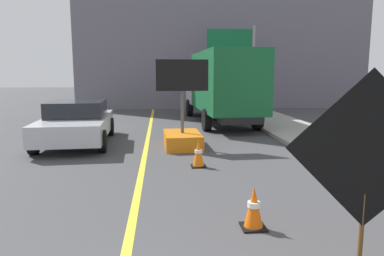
# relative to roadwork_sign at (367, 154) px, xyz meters

# --- Properties ---
(lane_center_stripe) EXTENTS (0.14, 36.00, 0.01)m
(lane_center_stripe) POSITION_rel_roadwork_sign_xyz_m (-2.54, 4.30, -1.47)
(lane_center_stripe) COLOR yellow
(lane_center_stripe) RESTS_ON ground
(roadwork_sign) EXTENTS (1.60, 0.37, 2.33)m
(roadwork_sign) POSITION_rel_roadwork_sign_xyz_m (0.00, 0.00, 0.00)
(roadwork_sign) COLOR #593819
(roadwork_sign) RESTS_ON ground
(arrow_board_trailer) EXTENTS (1.60, 1.84, 2.70)m
(arrow_board_trailer) POSITION_rel_roadwork_sign_xyz_m (-1.41, 7.56, -0.99)
(arrow_board_trailer) COLOR orange
(arrow_board_trailer) RESTS_ON ground
(box_truck) EXTENTS (2.69, 8.05, 3.20)m
(box_truck) POSITION_rel_roadwork_sign_xyz_m (0.69, 12.83, 0.29)
(box_truck) COLOR black
(box_truck) RESTS_ON ground
(pickup_car) EXTENTS (2.32, 4.56, 1.38)m
(pickup_car) POSITION_rel_roadwork_sign_xyz_m (-4.82, 8.46, -0.77)
(pickup_car) COLOR silver
(pickup_car) RESTS_ON ground
(highway_guide_sign) EXTENTS (2.79, 0.24, 5.00)m
(highway_guide_sign) POSITION_rel_roadwork_sign_xyz_m (2.53, 17.24, 1.95)
(highway_guide_sign) COLOR gray
(highway_guide_sign) RESTS_ON ground
(far_building_block) EXTENTS (19.16, 7.78, 10.46)m
(far_building_block) POSITION_rel_roadwork_sign_xyz_m (2.15, 23.36, 3.76)
(far_building_block) COLOR slate
(far_building_block) RESTS_ON ground
(traffic_cone_near_sign) EXTENTS (0.36, 0.36, 0.64)m
(traffic_cone_near_sign) POSITION_rel_roadwork_sign_xyz_m (-0.73, 1.56, -1.16)
(traffic_cone_near_sign) COLOR black
(traffic_cone_near_sign) RESTS_ON ground
(traffic_cone_mid_lane) EXTENTS (0.36, 0.36, 0.68)m
(traffic_cone_mid_lane) POSITION_rel_roadwork_sign_xyz_m (-1.17, 5.14, -1.14)
(traffic_cone_mid_lane) COLOR black
(traffic_cone_mid_lane) RESTS_ON ground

